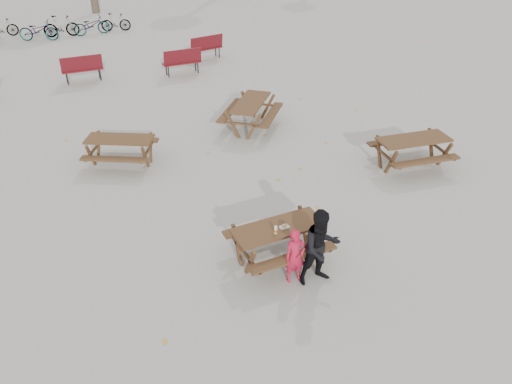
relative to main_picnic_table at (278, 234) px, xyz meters
name	(u,v)px	position (x,y,z in m)	size (l,w,h in m)	color
ground	(278,258)	(0.00, 0.00, -0.59)	(80.00, 80.00, 0.00)	gray
main_picnic_table	(278,234)	(0.00, 0.00, 0.00)	(1.80, 1.45, 0.78)	#3C2615
food_tray	(284,227)	(0.08, -0.09, 0.21)	(0.18, 0.11, 0.04)	white
bread_roll	(284,225)	(0.08, -0.09, 0.25)	(0.14, 0.06, 0.05)	tan
soda_bottle	(276,230)	(-0.15, -0.17, 0.26)	(0.07, 0.07, 0.17)	silver
child	(295,256)	(-0.02, -0.70, -0.03)	(0.41, 0.27, 1.12)	#B51632
adult	(321,247)	(0.38, -0.91, 0.19)	(0.76, 0.59, 1.56)	black
picnic_table_east	(412,152)	(4.96, 1.86, -0.18)	(1.87, 1.51, 0.81)	#3C2615
picnic_table_north	(121,151)	(-1.87, 5.34, -0.21)	(1.73, 1.40, 0.75)	#3C2615
picnic_table_far	(251,115)	(2.22, 5.96, -0.17)	(1.95, 1.57, 0.84)	#3C2615
park_bench_row	(116,65)	(-0.46, 12.37, -0.07)	(10.74, 2.06, 1.03)	maroon
bicycle_row	(43,29)	(-2.35, 19.71, -0.11)	(8.13, 2.40, 1.01)	black
fallen_leaves	(248,193)	(0.50, 2.50, -0.58)	(11.00, 11.00, 0.01)	#C88530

